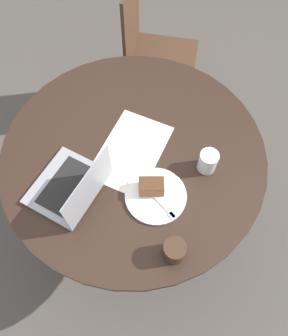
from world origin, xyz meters
The scene contains 10 objects.
ground_plane centered at (0.00, 0.00, 0.00)m, with size 12.00×12.00×0.00m, color #4C4742.
dining_table centered at (0.00, 0.00, 0.60)m, with size 1.15×1.15×0.75m.
chair centered at (0.83, 0.35, 0.48)m, with size 0.53×0.53×0.93m.
paper_document centered at (-0.01, 0.01, 0.75)m, with size 0.40×0.28×0.00m.
plate centered at (-0.14, -0.19, 0.76)m, with size 0.25×0.25×0.01m.
cake_slice centered at (-0.13, -0.16, 0.79)m, with size 0.11×0.12×0.06m.
fork centered at (-0.17, -0.23, 0.77)m, with size 0.08×0.17×0.00m.
coffee_glass centered at (-0.32, -0.35, 0.80)m, with size 0.08×0.08×0.09m.
water_glass centered at (0.08, -0.31, 0.80)m, with size 0.08×0.08×0.10m.
laptop centered at (-0.28, 0.12, 0.79)m, with size 0.29×0.25×0.22m.
Camera 1 is at (-0.63, -0.40, 1.96)m, focal length 35.00 mm.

